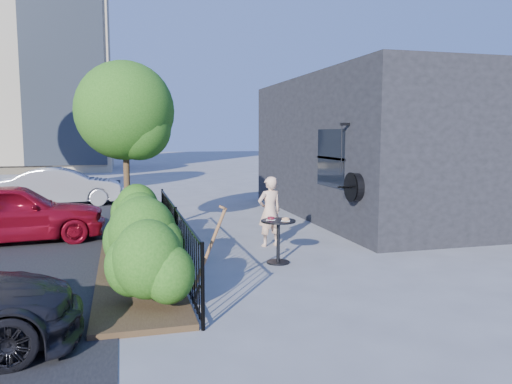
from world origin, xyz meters
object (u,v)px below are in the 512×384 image
object	(u,v)px
car_red	(12,213)
cafe_table	(278,233)
woman	(270,211)
shovel	(207,258)
car_silver	(64,187)
patio_tree	(128,117)

from	to	relation	value
car_red	cafe_table	bearing A→B (deg)	-128.39
cafe_table	woman	world-z (taller)	woman
cafe_table	shovel	xyz separation A→B (m)	(-1.61, -1.69, 0.05)
cafe_table	car_silver	size ratio (longest dim) A/B	0.22
cafe_table	car_silver	bearing A→B (deg)	117.06
shovel	car_red	distance (m)	6.03
woman	car_red	world-z (taller)	woman
shovel	car_silver	distance (m)	11.22
woman	shovel	xyz separation A→B (m)	(-1.86, -3.10, -0.13)
shovel	car_silver	world-z (taller)	shovel
shovel	car_red	xyz separation A→B (m)	(-3.51, 4.91, 0.05)
woman	car_silver	xyz separation A→B (m)	(-4.91, 7.70, -0.12)
patio_tree	woman	bearing A→B (deg)	-28.30
patio_tree	cafe_table	bearing A→B (deg)	-48.72
patio_tree	woman	distance (m)	3.81
patio_tree	car_red	world-z (taller)	patio_tree
patio_tree	woman	xyz separation A→B (m)	(2.84, -1.53, -2.02)
patio_tree	car_silver	distance (m)	6.85
patio_tree	car_silver	bearing A→B (deg)	108.55
patio_tree	car_silver	xyz separation A→B (m)	(-2.07, 6.17, -2.13)
patio_tree	cafe_table	world-z (taller)	patio_tree
cafe_table	patio_tree	bearing A→B (deg)	131.28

